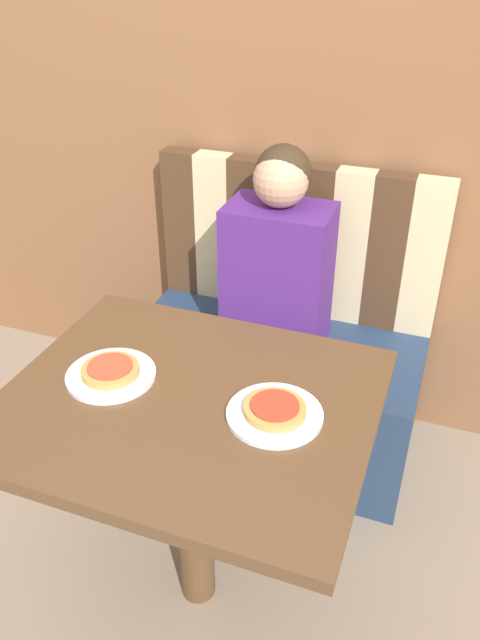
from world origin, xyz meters
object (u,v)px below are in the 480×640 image
object	(u,v)px
pizza_left	(110,370)
pizza_right	(275,409)
person	(278,256)
plate_left	(111,375)
plate_right	(275,414)

from	to	relation	value
pizza_left	pizza_right	world-z (taller)	same
person	pizza_right	xyz separation A→B (m)	(0.22, -0.71, -0.03)
plate_left	pizza_right	bearing A→B (deg)	0.00
plate_right	pizza_right	distance (m)	0.02
pizza_right	plate_left	bearing A→B (deg)	180.00
plate_right	pizza_left	size ratio (longest dim) A/B	1.56
person	pizza_right	distance (m)	0.74
plate_right	pizza_left	xyz separation A→B (m)	(-0.43, 0.00, 0.02)
plate_left	pizza_right	size ratio (longest dim) A/B	1.56
person	pizza_right	size ratio (longest dim) A/B	4.75
plate_left	plate_right	distance (m)	0.43
person	plate_right	size ratio (longest dim) A/B	3.04
plate_right	pizza_left	distance (m)	0.43
person	pizza_left	world-z (taller)	person
person	pizza_left	distance (m)	0.74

